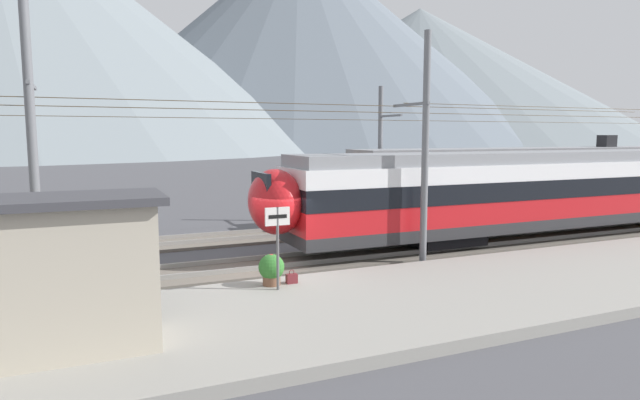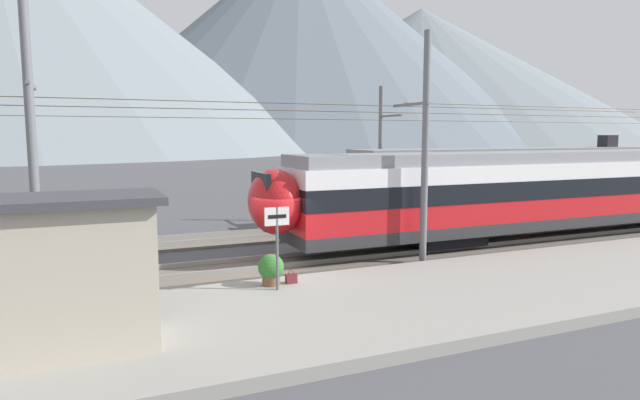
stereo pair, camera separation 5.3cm
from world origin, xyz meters
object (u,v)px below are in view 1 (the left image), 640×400
Objects in this scene: potted_plant_by_shelter at (100,294)px; handbag_near_sign at (292,278)px; catenary_mast_far_side at (382,151)px; train_near_platform at (615,185)px; catenary_mast_west at (33,146)px; platform_sign at (278,230)px; handbag_beside_passenger at (118,307)px; catenary_mast_mid at (423,146)px; passenger_walking at (68,279)px; train_far_track at (549,176)px; potted_plant_platform_edge at (271,268)px; platform_shelter at (19,278)px.

handbag_near_sign is at bearing 8.54° from potted_plant_by_shelter.
train_near_platform is at bearing -39.83° from catenary_mast_far_side.
train_near_platform is 23.99m from catenary_mast_west.
potted_plant_by_shelter reaches higher than handbag_near_sign.
platform_sign is 4.47m from handbag_beside_passenger.
catenary_mast_mid reaches higher than passenger_walking.
catenary_mast_far_side is at bearing 68.39° from catenary_mast_mid.
catenary_mast_west is at bearing 162.45° from platform_sign.
catenary_mast_west is 7.71m from handbag_near_sign.
catenary_mast_far_side is (-9.95, 1.70, 1.50)m from train_far_track.
catenary_mast_far_side is at bearing 36.74° from passenger_walking.
train_near_platform is 15.17× the size of platform_sign.
catenary_mast_west is at bearing 167.00° from potted_plant_platform_edge.
train_far_track is 26.34m from passenger_walking.
catenary_mast_west is 123.72× the size of handbag_near_sign.
train_near_platform is 11.09m from catenary_mast_far_side.
catenary_mast_far_side is (3.49, 8.80, -0.43)m from catenary_mast_mid.
train_far_track is 21.38m from platform_sign.
train_far_track is at bearing 20.60° from passenger_walking.
handbag_near_sign is 0.43× the size of potted_plant_by_shelter.
handbag_beside_passenger is (-22.07, -3.96, -1.79)m from train_near_platform.
platform_sign is 1.36× the size of passenger_walking.
handbag_near_sign is at bearing 9.11° from handbag_beside_passenger.
handbag_near_sign is 5.23m from potted_plant_by_shelter.
train_far_track is at bearing 74.19° from train_near_platform.
potted_plant_by_shelter is at bearing -158.79° from train_far_track.
train_far_track reaches higher than passenger_walking.
handbag_beside_passenger is at bearing -170.89° from handbag_near_sign.
train_far_track reaches higher than handbag_beside_passenger.
platform_sign reaches higher than handbag_near_sign.
train_far_track is at bearing 15.65° from catenary_mast_west.
potted_plant_platform_edge is at bearing -156.42° from train_far_track.
catenary_mast_mid reaches higher than handbag_near_sign.
catenary_mast_mid is 21.58× the size of platform_sign.
catenary_mast_mid is at bearing 0.02° from catenary_mast_west.
passenger_walking reaches higher than handbag_beside_passenger.
platform_sign is 6.46m from platform_shelter.
train_near_platform reaches higher than handbag_beside_passenger.
catenary_mast_mid is 55.44× the size of potted_plant_platform_edge.
train_near_platform is 12.21m from catenary_mast_mid.
train_far_track is at bearing 23.58° from potted_plant_platform_edge.
potted_plant_by_shelter is (-22.47, -3.97, -1.42)m from train_near_platform.
potted_plant_by_shelter is (1.37, -2.20, -3.47)m from catenary_mast_west.
potted_plant_platform_edge is at bearing 10.35° from potted_plant_by_shelter.
passenger_walking is 0.32× the size of platform_shelter.
handbag_near_sign is at bearing -5.69° from potted_plant_platform_edge.
handbag_beside_passenger is at bearing -1.92° from passenger_walking.
platform_sign reaches higher than passenger_walking.
train_near_platform is 5.54m from train_far_track.
catenary_mast_far_side is 53.02× the size of potted_plant_by_shelter.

